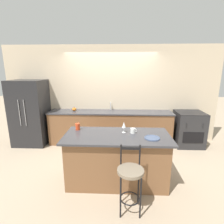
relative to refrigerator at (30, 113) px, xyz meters
name	(u,v)px	position (x,y,z in m)	size (l,w,h in m)	color
ground_plane	(110,148)	(2.20, -0.25, -0.89)	(18.00, 18.00, 0.00)	tan
wall_back	(111,94)	(2.20, 0.41, 0.46)	(6.00, 0.07, 2.70)	beige
back_counter	(110,127)	(2.20, 0.11, -0.43)	(3.38, 0.64, 0.92)	brown
sink_faucet	(111,105)	(2.20, 0.29, 0.17)	(0.02, 0.13, 0.22)	#ADAFB5
kitchen_island	(117,158)	(2.41, -1.66, -0.42)	(1.88, 0.87, 0.92)	brown
refrigerator	(30,113)	(0.00, 0.00, 0.00)	(0.88, 0.80, 1.78)	#232326
oven_range	(188,129)	(4.35, 0.04, -0.42)	(0.73, 0.71, 0.94)	#28282B
bar_stool_near	(130,177)	(2.62, -2.35, -0.33)	(0.38, 0.38, 1.00)	black
dinner_plate	(152,138)	(3.01, -1.79, 0.04)	(0.26, 0.26, 0.02)	#425170
wine_glass	(124,125)	(2.54, -1.53, 0.18)	(0.07, 0.07, 0.20)	white
coffee_mug	(133,131)	(2.70, -1.55, 0.08)	(0.12, 0.09, 0.09)	white
tumbler_cup	(78,127)	(1.66, -1.42, 0.10)	(0.08, 0.08, 0.13)	red
pumpkin_decoration	(74,109)	(1.19, 0.13, 0.08)	(0.12, 0.12, 0.12)	orange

